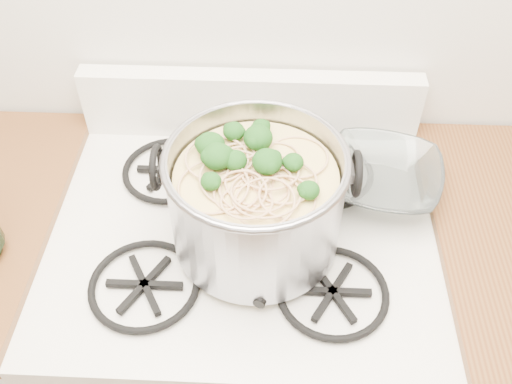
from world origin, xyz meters
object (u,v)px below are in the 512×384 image
at_px(stock_pot, 256,201).
at_px(glass_bowl, 381,183).
at_px(spatula, 305,203).
at_px(gas_range, 246,346).

xyz_separation_m(stock_pot, glass_bowl, (0.25, 0.14, -0.09)).
relative_size(stock_pot, glass_bowl, 3.67).
bearing_deg(spatula, stock_pot, -119.96).
height_order(gas_range, stock_pot, stock_pot).
distance_m(stock_pot, spatula, 0.15).
xyz_separation_m(stock_pot, spatula, (0.09, 0.08, -0.09)).
height_order(spatula, glass_bowl, glass_bowl).
distance_m(gas_range, glass_bowl, 0.58).
distance_m(stock_pot, glass_bowl, 0.30).
bearing_deg(glass_bowl, spatula, -158.50).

